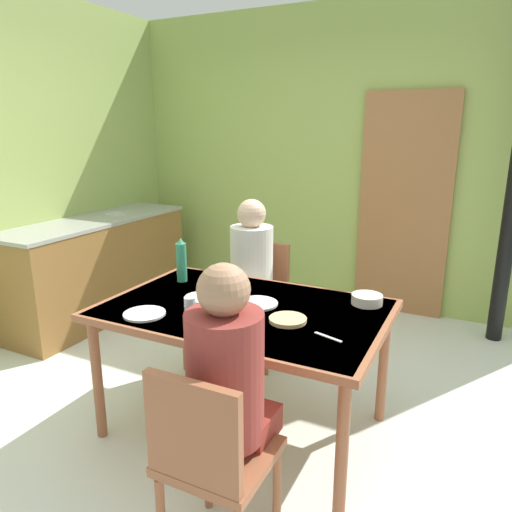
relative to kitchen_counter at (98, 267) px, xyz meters
name	(u,v)px	position (x,y,z in m)	size (l,w,h in m)	color
ground_plane	(205,412)	(1.74, -0.94, -0.45)	(5.98, 5.98, 0.00)	silver
wall_back	(329,160)	(1.74, 1.36, 0.94)	(4.34, 0.10, 2.78)	#9AB258
wall_left	(26,165)	(-0.33, -0.37, 0.94)	(0.10, 3.45, 2.78)	#98AF5C
door_wooden	(404,207)	(2.48, 1.28, 0.55)	(0.80, 0.05, 2.00)	#9D663B
kitchen_counter	(98,267)	(0.00, 0.00, 0.00)	(0.61, 1.88, 0.91)	olive
dining_table	(244,318)	(2.03, -0.97, 0.23)	(1.52, 0.99, 0.75)	#965638
chair_near_diner	(210,457)	(2.33, -1.82, 0.05)	(0.40, 0.40, 0.87)	#965638
chair_far_diner	(259,294)	(1.71, -0.12, 0.05)	(0.40, 0.40, 0.87)	#965638
person_near_diner	(227,372)	(2.33, -1.68, 0.33)	(0.30, 0.37, 0.77)	maroon
person_far_diner	(251,262)	(1.71, -0.26, 0.33)	(0.30, 0.37, 0.77)	silver
water_bottle_green_near	(181,261)	(1.47, -0.74, 0.43)	(0.07, 0.07, 0.28)	#329069
serving_bowl_center	(367,299)	(2.62, -0.63, 0.32)	(0.17, 0.17, 0.06)	beige
dinner_plate_near_left	(144,314)	(1.61, -1.30, 0.30)	(0.22, 0.22, 0.01)	white
dinner_plate_near_right	(257,303)	(2.08, -0.90, 0.30)	(0.23, 0.23, 0.01)	white
dinner_plate_far_center	(201,298)	(1.75, -0.96, 0.30)	(0.19, 0.19, 0.01)	white
drinking_glass_by_near_diner	(190,306)	(1.83, -1.20, 0.35)	(0.06, 0.06, 0.10)	silver
bread_plate_sliced	(288,320)	(2.32, -1.05, 0.31)	(0.19, 0.19, 0.02)	#DBB77A
cutlery_knife_near	(205,282)	(1.61, -0.69, 0.30)	(0.15, 0.02, 0.00)	silver
cutlery_fork_near	(328,337)	(2.56, -1.14, 0.30)	(0.15, 0.02, 0.00)	silver
cutlery_knife_far	(237,281)	(1.79, -0.60, 0.30)	(0.15, 0.02, 0.00)	silver
cutlery_fork_far	(238,293)	(1.90, -0.80, 0.30)	(0.15, 0.02, 0.00)	silver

